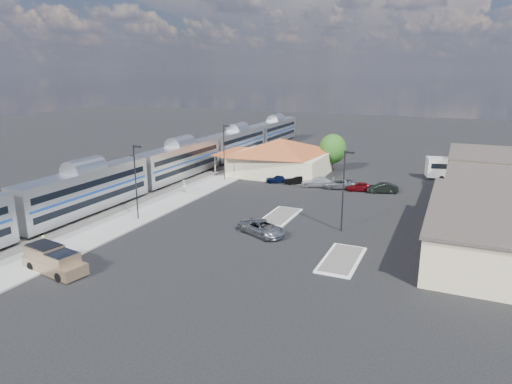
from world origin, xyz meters
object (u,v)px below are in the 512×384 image
at_px(pickup_truck, 55,261).
at_px(suv, 262,228).
at_px(coach_bus, 463,168).
at_px(station_depot, 280,156).

height_order(pickup_truck, suv, pickup_truck).
bearing_deg(suv, coach_bus, -2.72).
bearing_deg(suv, pickup_truck, 166.44).
distance_m(pickup_truck, suv, 20.65).
bearing_deg(pickup_truck, coach_bus, -22.46).
xyz_separation_m(station_depot, suv, (9.01, -28.63, -2.33)).
bearing_deg(station_depot, suv, -72.52).
bearing_deg(suv, station_depot, 42.77).
distance_m(suv, coach_bus, 41.64).
distance_m(station_depot, coach_bus, 29.71).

